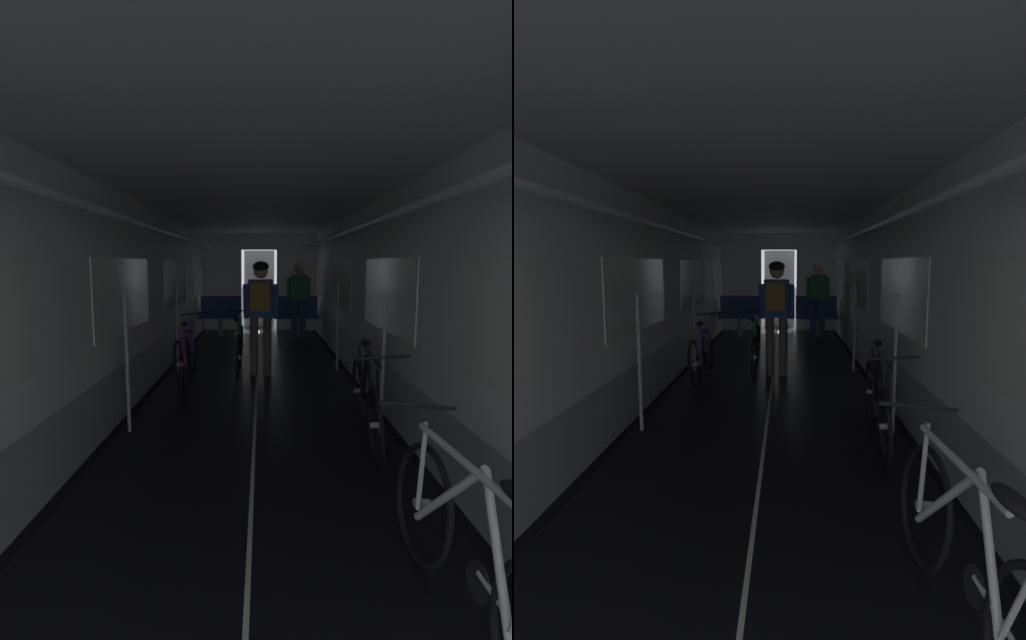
% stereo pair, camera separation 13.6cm
% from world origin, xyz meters
% --- Properties ---
extents(ground_plane, '(60.00, 60.00, 0.00)m').
position_xyz_m(ground_plane, '(0.00, 0.00, 0.00)').
color(ground_plane, black).
extents(train_car_shell, '(3.14, 12.34, 2.57)m').
position_xyz_m(train_car_shell, '(-0.00, 3.60, 1.70)').
color(train_car_shell, black).
rests_on(train_car_shell, ground).
extents(bench_seat_far_left, '(0.98, 0.51, 0.95)m').
position_xyz_m(bench_seat_far_left, '(-0.90, 8.07, 0.57)').
color(bench_seat_far_left, gray).
rests_on(bench_seat_far_left, ground).
extents(bench_seat_far_right, '(0.98, 0.51, 0.95)m').
position_xyz_m(bench_seat_far_right, '(0.90, 8.07, 0.57)').
color(bench_seat_far_right, gray).
rests_on(bench_seat_far_right, ground).
extents(bicycle_purple, '(0.44, 1.69, 0.95)m').
position_xyz_m(bicycle_purple, '(-1.04, 4.15, 0.38)').
color(bicycle_purple, black).
rests_on(bicycle_purple, ground).
extents(bicycle_white, '(0.44, 1.69, 0.95)m').
position_xyz_m(bicycle_white, '(1.02, -0.31, 0.38)').
color(bicycle_white, black).
rests_on(bicycle_white, ground).
extents(bicycle_black, '(0.44, 1.69, 0.95)m').
position_xyz_m(bicycle_black, '(1.08, 1.94, 0.38)').
color(bicycle_black, black).
rests_on(bicycle_black, ground).
extents(person_cyclist_aisle, '(0.54, 0.40, 1.73)m').
position_xyz_m(person_cyclist_aisle, '(0.05, 4.35, 1.07)').
color(person_cyclist_aisle, brown).
rests_on(person_cyclist_aisle, ground).
extents(bicycle_green_in_aisle, '(0.44, 1.69, 0.94)m').
position_xyz_m(bicycle_green_in_aisle, '(-0.28, 4.61, 0.38)').
color(bicycle_green_in_aisle, black).
rests_on(bicycle_green_in_aisle, ground).
extents(person_standing_near_bench, '(0.53, 0.23, 1.69)m').
position_xyz_m(person_standing_near_bench, '(0.90, 7.70, 0.98)').
color(person_standing_near_bench, '#384C75').
rests_on(person_standing_near_bench, ground).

